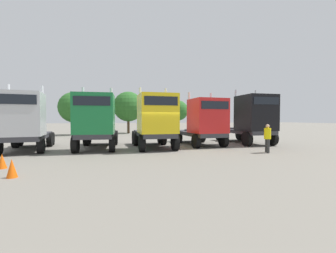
{
  "coord_description": "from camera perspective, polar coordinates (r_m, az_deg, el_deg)",
  "views": [
    {
      "loc": [
        -3.04,
        -14.63,
        2.1
      ],
      "look_at": [
        1.24,
        2.18,
        1.5
      ],
      "focal_mm": 24.12,
      "sensor_mm": 36.0,
      "label": 1
    }
  ],
  "objects": [
    {
      "name": "traffic_cone_far",
      "position": [
        9.87,
        -34.75,
        -8.67
      ],
      "size": [
        0.36,
        0.36,
        0.67
      ],
      "primitive_type": "cone",
      "color": "#F2590C",
      "rests_on": "ground"
    },
    {
      "name": "semi_truck_red",
      "position": [
        17.59,
        8.98,
        1.11
      ],
      "size": [
        2.83,
        6.14,
        4.17
      ],
      "rotation": [
        0.0,
        0.0,
        -1.52
      ],
      "color": "#333338",
      "rests_on": "ground"
    },
    {
      "name": "oak_far_left",
      "position": [
        31.46,
        -22.64,
        4.48
      ],
      "size": [
        3.91,
        3.91,
        5.53
      ],
      "color": "#4C3823",
      "rests_on": "ground"
    },
    {
      "name": "visitor_in_hivis",
      "position": [
        15.17,
        23.84,
        -2.28
      ],
      "size": [
        0.49,
        0.49,
        1.76
      ],
      "rotation": [
        0.0,
        0.0,
        2.86
      ],
      "color": "#323232",
      "rests_on": "ground"
    },
    {
      "name": "semi_truck_silver",
      "position": [
        16.8,
        -32.67,
        1.01
      ],
      "size": [
        3.14,
        6.2,
        4.31
      ],
      "rotation": [
        0.0,
        0.0,
        -1.47
      ],
      "color": "#333338",
      "rests_on": "ground"
    },
    {
      "name": "semi_truck_black",
      "position": [
        19.69,
        20.35,
        1.81
      ],
      "size": [
        2.7,
        6.14,
        4.56
      ],
      "rotation": [
        0.0,
        0.0,
        -1.6
      ],
      "color": "#333338",
      "rests_on": "ground"
    },
    {
      "name": "oak_far_centre",
      "position": [
        33.33,
        -10.0,
        4.96
      ],
      "size": [
        4.32,
        4.32,
        6.04
      ],
      "color": "#4C3823",
      "rests_on": "ground"
    },
    {
      "name": "ground",
      "position": [
        15.09,
        -2.54,
        -6.03
      ],
      "size": [
        200.0,
        200.0,
        0.0
      ],
      "primitive_type": "plane",
      "color": "slate"
    },
    {
      "name": "oak_far_right",
      "position": [
        33.9,
        2.55,
        4.02
      ],
      "size": [
        3.02,
        3.02,
        4.85
      ],
      "color": "#4C3823",
      "rests_on": "ground"
    },
    {
      "name": "semi_truck_green",
      "position": [
        15.87,
        -17.69,
        1.25
      ],
      "size": [
        2.93,
        6.42,
        4.27
      ],
      "rotation": [
        0.0,
        0.0,
        -1.63
      ],
      "color": "#333338",
      "rests_on": "ground"
    },
    {
      "name": "traffic_cone_mid",
      "position": [
        11.87,
        -36.41,
        -7.06
      ],
      "size": [
        0.36,
        0.36,
        0.63
      ],
      "primitive_type": "cone",
      "color": "#F2590C",
      "rests_on": "ground"
    },
    {
      "name": "semi_truck_yellow",
      "position": [
        15.63,
        -3.17,
        1.51
      ],
      "size": [
        2.57,
        5.8,
        4.33
      ],
      "rotation": [
        0.0,
        0.0,
        -1.57
      ],
      "color": "#333338",
      "rests_on": "ground"
    }
  ]
}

